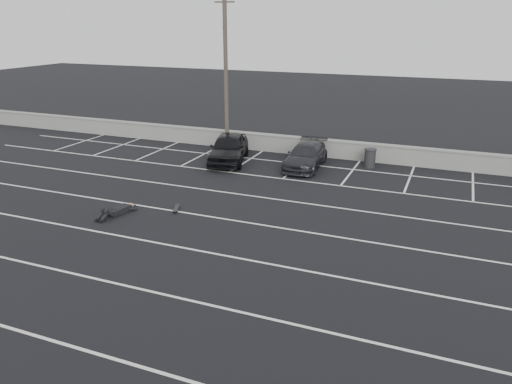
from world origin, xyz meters
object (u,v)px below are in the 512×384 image
at_px(car_left, 229,148).
at_px(car_right, 306,156).
at_px(trash_bin, 370,158).
at_px(person, 121,207).
at_px(skateboard, 176,209).
at_px(utility_pole, 226,73).

height_order(car_left, car_right, car_left).
distance_m(car_right, trash_bin, 3.52).
xyz_separation_m(person, skateboard, (1.99, 1.09, -0.18)).
distance_m(car_left, person, 8.93).
bearing_deg(person, trash_bin, 60.94).
relative_size(car_left, car_right, 1.06).
bearing_deg(trash_bin, person, -128.10).
xyz_separation_m(car_left, person, (-0.82, -8.88, -0.55)).
bearing_deg(skateboard, utility_pole, 81.22).
relative_size(utility_pole, trash_bin, 8.94).
height_order(car_right, person, car_right).
bearing_deg(skateboard, person, -173.15).
bearing_deg(skateboard, car_left, 76.66).
height_order(utility_pole, skateboard, utility_pole).
height_order(car_left, utility_pole, utility_pole).
height_order(car_left, skateboard, car_left).
height_order(car_right, trash_bin, car_right).
bearing_deg(trash_bin, skateboard, -123.72).
bearing_deg(utility_pole, car_right, -17.17).
xyz_separation_m(utility_pole, trash_bin, (8.82, -0.39, -4.15)).
distance_m(utility_pole, skateboard, 11.33).
bearing_deg(car_left, trash_bin, -1.86).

